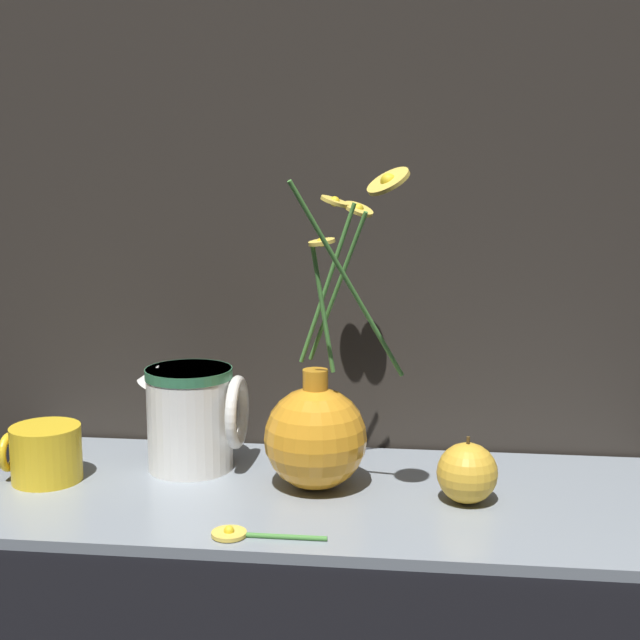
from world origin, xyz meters
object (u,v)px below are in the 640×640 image
Objects in this scene: yellow_mug at (43,455)px; ceramic_pitcher at (192,414)px; vase_with_flowers at (316,432)px; orange_fruit at (467,473)px.

ceramic_pitcher is at bearing 22.17° from yellow_mug.
vase_with_flowers is at bearing -17.16° from ceramic_pitcher.
vase_with_flowers reaches higher than ceramic_pitcher.
vase_with_flowers is 0.17m from ceramic_pitcher.
ceramic_pitcher reaches higher than yellow_mug.
vase_with_flowers reaches higher than orange_fruit.
yellow_mug is (-0.32, -0.02, -0.03)m from vase_with_flowers.
vase_with_flowers is at bearing 171.51° from orange_fruit.
orange_fruit reaches higher than yellow_mug.
vase_with_flowers is 3.98× the size of yellow_mug.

